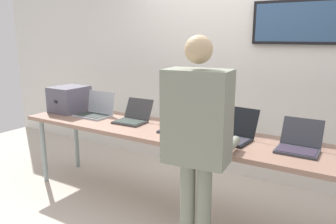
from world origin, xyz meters
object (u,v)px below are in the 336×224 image
laptop_station_1 (133,117)px  laptop_station_2 (180,124)px  person (197,134)px  laptop_station_0 (96,110)px  equipment_box (69,99)px  laptop_station_3 (232,132)px  workbench (183,137)px  laptop_station_4 (299,144)px

laptop_station_1 → laptop_station_2: (0.57, -0.01, 0.01)m
person → laptop_station_2: bearing=127.3°
laptop_station_0 → person: size_ratio=0.22×
equipment_box → laptop_station_1: equipment_box is taller
laptop_station_3 → equipment_box: bearing=179.5°
laptop_station_3 → person: size_ratio=0.24×
workbench → laptop_station_4: (1.01, 0.05, 0.10)m
laptop_station_2 → laptop_station_1: bearing=179.1°
laptop_station_0 → laptop_station_1: (0.52, 0.00, -0.01)m
laptop_station_2 → laptop_station_4: bearing=-0.2°
laptop_station_4 → laptop_station_2: bearing=179.8°
laptop_station_0 → laptop_station_3: size_ratio=0.94×
laptop_station_2 → laptop_station_4: 1.07m
laptop_station_3 → laptop_station_4: laptop_station_3 is taller
workbench → laptop_station_4: size_ratio=10.54×
laptop_station_1 → laptop_station_2: bearing=-0.9°
laptop_station_0 → laptop_station_2: laptop_station_2 is taller
laptop_station_1 → person: person is taller
laptop_station_2 → laptop_station_3: (0.52, -0.01, -0.00)m
laptop_station_3 → person: 0.69m
laptop_station_0 → laptop_station_3: laptop_station_0 is taller
equipment_box → laptop_station_2: (1.51, -0.01, -0.08)m
laptop_station_4 → laptop_station_3: bearing=-179.6°
workbench → laptop_station_3: 0.47m
equipment_box → laptop_station_4: equipment_box is taller
laptop_station_2 → workbench: bearing=-42.5°
laptop_station_1 → person: (1.09, -0.69, 0.17)m
laptop_station_0 → laptop_station_1: laptop_station_0 is taller
laptop_station_4 → equipment_box: bearing=179.7°
workbench → laptop_station_2: (-0.06, 0.06, 0.11)m
workbench → laptop_station_3: bearing=6.4°
workbench → laptop_station_3: size_ratio=9.03×
equipment_box → laptop_station_1: bearing=-0.1°
laptop_station_1 → workbench: bearing=-6.1°
laptop_station_3 → person: bearing=-90.1°
equipment_box → laptop_station_1: 0.95m
laptop_station_0 → laptop_station_4: size_ratio=1.10×
person → laptop_station_4: bearing=50.9°
workbench → laptop_station_1: 0.64m
laptop_station_1 → laptop_station_3: bearing=-0.8°
equipment_box → person: bearing=-18.8°
laptop_station_3 → laptop_station_4: (0.55, 0.00, -0.01)m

